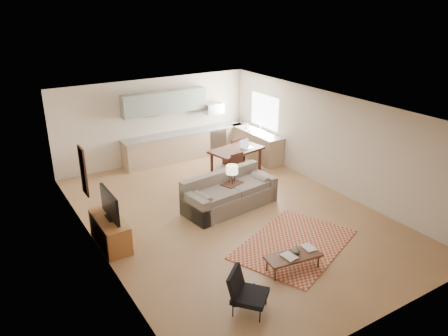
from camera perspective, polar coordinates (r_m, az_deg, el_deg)
room at (r=10.38m, az=0.87°, el=0.50°), size 9.00×9.00×9.00m
kitchen_counter_back at (r=14.53m, az=-5.05°, el=3.01°), size 4.26×0.64×0.92m
kitchen_counter_right at (r=14.57m, az=4.21°, el=3.10°), size 0.64×2.26×0.92m
kitchen_range at (r=15.03m, az=-1.31°, el=3.70°), size 0.62×0.62×0.90m
kitchen_microwave at (r=14.74m, az=-1.39°, el=7.79°), size 0.62×0.40×0.35m
upper_cabinets at (r=14.00m, az=-7.75°, el=8.53°), size 2.80×0.34×0.70m
window_right at (r=14.44m, az=5.31°, el=7.40°), size 0.02×1.40×1.05m
wall_art_left at (r=9.93m, az=-17.86°, el=-0.39°), size 0.06×0.42×1.10m
triptych at (r=14.02m, az=-9.44°, el=7.61°), size 1.70×0.04×0.50m
rug at (r=9.84m, az=9.16°, el=-9.81°), size 3.19×2.75×0.02m
sofa at (r=11.11m, az=0.79°, el=-3.11°), size 2.67×1.42×0.89m
coffee_table at (r=8.95m, az=8.97°, el=-12.09°), size 1.19×0.60×0.34m
book_a at (r=8.71m, az=7.93°, el=-11.63°), size 0.28×0.35×0.03m
book_b at (r=9.07m, az=10.44°, el=-10.36°), size 0.29×0.36×0.02m
vase at (r=8.89m, az=9.41°, el=-10.42°), size 0.24×0.24×0.18m
armchair at (r=7.77m, az=3.44°, el=-15.92°), size 0.93×0.93×0.76m
tv_credenza at (r=9.91m, az=-14.65°, el=-8.00°), size 0.53×1.37×0.63m
tv at (r=9.63m, az=-14.71°, el=-4.67°), size 0.11×1.05×0.63m
console_table at (r=11.29m, az=1.03°, el=-3.42°), size 0.62×0.51×0.62m
table_lamp at (r=11.06m, az=1.05°, el=-0.80°), size 0.39×0.39×0.50m
dining_table at (r=13.21m, az=1.60°, el=0.87°), size 1.73×1.20×0.80m
dining_chair_near at (r=12.42m, az=2.26°, el=-0.26°), size 0.49×0.51×0.92m
dining_chair_far at (r=13.96m, az=1.02°, el=2.29°), size 0.53×0.55×0.91m
laptop at (r=13.12m, az=3.04°, el=3.15°), size 0.37×0.30×0.25m
soap_bottle at (r=14.65m, az=3.08°, el=5.50°), size 0.12×0.12×0.19m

